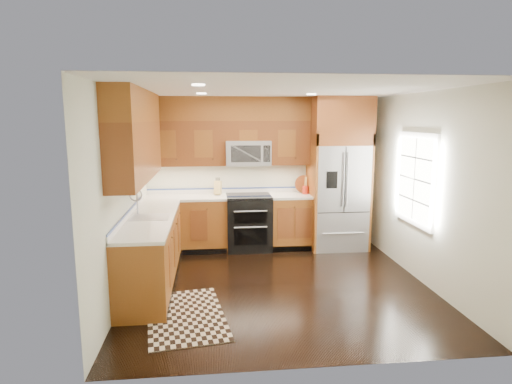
{
  "coord_description": "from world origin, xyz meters",
  "views": [
    {
      "loc": [
        -0.88,
        -5.48,
        2.24
      ],
      "look_at": [
        -0.24,
        0.6,
        1.19
      ],
      "focal_mm": 30.0,
      "sensor_mm": 36.0,
      "label": 1
    }
  ],
  "objects": [
    {
      "name": "wall_left",
      "position": [
        -2.0,
        0.0,
        1.3
      ],
      "size": [
        0.02,
        4.0,
        2.6
      ],
      "primitive_type": "cube",
      "color": "silver",
      "rests_on": "ground"
    },
    {
      "name": "range",
      "position": [
        -0.25,
        1.67,
        0.47
      ],
      "size": [
        0.76,
        0.67,
        0.95
      ],
      "color": "black",
      "rests_on": "ground"
    },
    {
      "name": "cutting_board",
      "position": [
        0.74,
        1.84,
        0.95
      ],
      "size": [
        0.34,
        0.34,
        0.02
      ],
      "primitive_type": "cylinder",
      "rotation": [
        0.0,
        0.0,
        0.06
      ],
      "color": "brown",
      "rests_on": "countertop"
    },
    {
      "name": "utensil_crock",
      "position": [
        0.75,
        1.73,
        1.04
      ],
      "size": [
        0.12,
        0.12,
        0.3
      ],
      "color": "red",
      "rests_on": "countertop"
    },
    {
      "name": "ground",
      "position": [
        0.0,
        0.0,
        0.0
      ],
      "size": [
        4.0,
        4.0,
        0.0
      ],
      "primitive_type": "plane",
      "color": "black",
      "rests_on": "ground"
    },
    {
      "name": "upper_cabinets",
      "position": [
        -1.15,
        1.09,
        2.02
      ],
      "size": [
        2.85,
        3.0,
        1.15
      ],
      "color": "brown",
      "rests_on": "ground"
    },
    {
      "name": "microwave",
      "position": [
        -0.25,
        1.8,
        1.66
      ],
      "size": [
        0.76,
        0.4,
        0.42
      ],
      "color": "#B2B2B7",
      "rests_on": "ground"
    },
    {
      "name": "base_cabinets",
      "position": [
        -1.23,
        0.9,
        0.45
      ],
      "size": [
        2.85,
        3.0,
        0.9
      ],
      "color": "brown",
      "rests_on": "ground"
    },
    {
      "name": "countertop",
      "position": [
        -1.09,
        1.01,
        0.92
      ],
      "size": [
        2.86,
        3.01,
        0.04
      ],
      "color": "white",
      "rests_on": "base_cabinets"
    },
    {
      "name": "refrigerator",
      "position": [
        1.3,
        1.63,
        1.3
      ],
      "size": [
        0.98,
        0.75,
        2.6
      ],
      "color": "#B2B2B7",
      "rests_on": "ground"
    },
    {
      "name": "wall_back",
      "position": [
        0.0,
        2.0,
        1.3
      ],
      "size": [
        4.0,
        0.02,
        2.6
      ],
      "primitive_type": "cube",
      "color": "silver",
      "rests_on": "ground"
    },
    {
      "name": "sink_faucet",
      "position": [
        -1.73,
        0.23,
        0.99
      ],
      "size": [
        0.54,
        0.44,
        0.37
      ],
      "color": "#B2B2B7",
      "rests_on": "countertop"
    },
    {
      "name": "rug",
      "position": [
        -1.2,
        -0.82,
        0.01
      ],
      "size": [
        1.06,
        1.53,
        0.01
      ],
      "primitive_type": "cube",
      "rotation": [
        0.0,
        0.0,
        0.15
      ],
      "color": "black",
      "rests_on": "ground"
    },
    {
      "name": "knife_block",
      "position": [
        -0.77,
        1.83,
        1.06
      ],
      "size": [
        0.14,
        0.17,
        0.3
      ],
      "color": "tan",
      "rests_on": "countertop"
    },
    {
      "name": "window",
      "position": [
        1.98,
        0.2,
        1.4
      ],
      "size": [
        0.04,
        1.1,
        1.3
      ],
      "color": "white",
      "rests_on": "ground"
    },
    {
      "name": "wall_right",
      "position": [
        2.0,
        0.0,
        1.3
      ],
      "size": [
        0.02,
        4.0,
        2.6
      ],
      "primitive_type": "cube",
      "color": "silver",
      "rests_on": "ground"
    }
  ]
}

